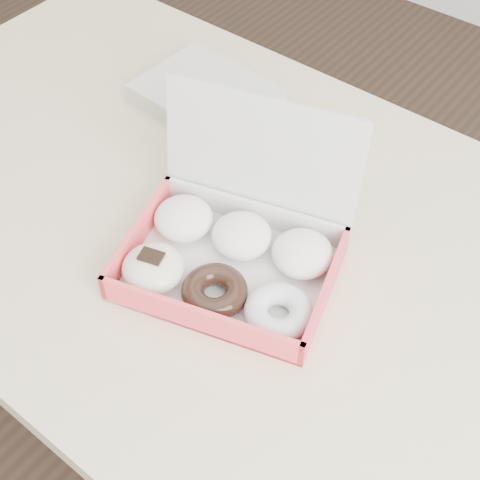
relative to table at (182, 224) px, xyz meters
The scene contains 4 objects.
ground 0.67m from the table, ahead, with size 4.00×4.00×0.00m, color black.
table is the anchor object (origin of this frame).
donut_box 0.20m from the table, 22.18° to the right, with size 0.34×0.32×0.21m.
newspapers 0.24m from the table, 118.49° to the left, with size 0.22×0.18×0.04m, color silver.
Camera 1 is at (0.53, -0.52, 1.49)m, focal length 50.00 mm.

